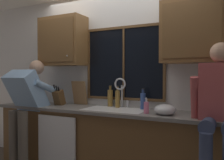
{
  "coord_description": "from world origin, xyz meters",
  "views": [
    {
      "loc": [
        1.39,
        -3.0,
        1.36
      ],
      "look_at": [
        0.03,
        -0.3,
        1.3
      ],
      "focal_mm": 37.81,
      "sensor_mm": 36.0,
      "label": 1
    }
  ],
  "objects_px": {
    "person_sitting_on_counter": "(220,102)",
    "soap_dispenser": "(146,107)",
    "bottle_tall_clear": "(118,98)",
    "bottle_green_glass": "(143,101)",
    "knife_block": "(59,98)",
    "mixing_bowl": "(165,110)",
    "bottle_amber_small": "(110,98)",
    "cutting_board": "(79,93)",
    "person_standing": "(26,103)"
  },
  "relations": [
    {
      "from": "bottle_amber_small",
      "to": "knife_block",
      "type": "bearing_deg",
      "value": -164.92
    },
    {
      "from": "bottle_tall_clear",
      "to": "bottle_amber_small",
      "type": "bearing_deg",
      "value": 156.9
    },
    {
      "from": "person_standing",
      "to": "bottle_tall_clear",
      "type": "distance_m",
      "value": 1.28
    },
    {
      "from": "person_standing",
      "to": "cutting_board",
      "type": "height_order",
      "value": "person_standing"
    },
    {
      "from": "person_standing",
      "to": "person_sitting_on_counter",
      "type": "relative_size",
      "value": 1.25
    },
    {
      "from": "cutting_board",
      "to": "bottle_tall_clear",
      "type": "relative_size",
      "value": 1.19
    },
    {
      "from": "bottle_tall_clear",
      "to": "cutting_board",
      "type": "bearing_deg",
      "value": 175.84
    },
    {
      "from": "person_standing",
      "to": "cutting_board",
      "type": "relative_size",
      "value": 4.43
    },
    {
      "from": "soap_dispenser",
      "to": "bottle_tall_clear",
      "type": "bearing_deg",
      "value": 150.52
    },
    {
      "from": "person_sitting_on_counter",
      "to": "soap_dispenser",
      "type": "distance_m",
      "value": 0.8
    },
    {
      "from": "knife_block",
      "to": "mixing_bowl",
      "type": "relative_size",
      "value": 1.32
    },
    {
      "from": "person_standing",
      "to": "person_sitting_on_counter",
      "type": "xyz_separation_m",
      "value": [
        2.45,
        0.05,
        0.14
      ]
    },
    {
      "from": "knife_block",
      "to": "soap_dispenser",
      "type": "xyz_separation_m",
      "value": [
        1.39,
        -0.14,
        -0.04
      ]
    },
    {
      "from": "mixing_bowl",
      "to": "bottle_green_glass",
      "type": "height_order",
      "value": "bottle_green_glass"
    },
    {
      "from": "person_sitting_on_counter",
      "to": "soap_dispenser",
      "type": "relative_size",
      "value": 6.83
    },
    {
      "from": "knife_block",
      "to": "bottle_tall_clear",
      "type": "height_order",
      "value": "knife_block"
    },
    {
      "from": "person_standing",
      "to": "soap_dispenser",
      "type": "bearing_deg",
      "value": 7.01
    },
    {
      "from": "mixing_bowl",
      "to": "bottle_amber_small",
      "type": "bearing_deg",
      "value": 158.84
    },
    {
      "from": "knife_block",
      "to": "bottle_tall_clear",
      "type": "xyz_separation_m",
      "value": [
        0.89,
        0.14,
        0.01
      ]
    },
    {
      "from": "knife_block",
      "to": "bottle_amber_small",
      "type": "bearing_deg",
      "value": 15.08
    },
    {
      "from": "cutting_board",
      "to": "person_sitting_on_counter",
      "type": "bearing_deg",
      "value": -14.1
    },
    {
      "from": "person_sitting_on_counter",
      "to": "bottle_green_glass",
      "type": "distance_m",
      "value": 1.02
    },
    {
      "from": "person_standing",
      "to": "soap_dispenser",
      "type": "relative_size",
      "value": 8.55
    },
    {
      "from": "bottle_green_glass",
      "to": "person_standing",
      "type": "bearing_deg",
      "value": -161.93
    },
    {
      "from": "bottle_green_glass",
      "to": "bottle_amber_small",
      "type": "bearing_deg",
      "value": 174.42
    },
    {
      "from": "mixing_bowl",
      "to": "bottle_tall_clear",
      "type": "height_order",
      "value": "bottle_tall_clear"
    },
    {
      "from": "mixing_bowl",
      "to": "person_standing",
      "type": "bearing_deg",
      "value": -173.41
    },
    {
      "from": "knife_block",
      "to": "bottle_tall_clear",
      "type": "relative_size",
      "value": 1.08
    },
    {
      "from": "bottle_tall_clear",
      "to": "bottle_green_glass",
      "type": "bearing_deg",
      "value": 1.95
    },
    {
      "from": "bottle_amber_small",
      "to": "cutting_board",
      "type": "bearing_deg",
      "value": -178.48
    },
    {
      "from": "person_sitting_on_counter",
      "to": "cutting_board",
      "type": "distance_m",
      "value": 1.98
    },
    {
      "from": "bottle_green_glass",
      "to": "soap_dispenser",
      "type": "bearing_deg",
      "value": -64.02
    },
    {
      "from": "cutting_board",
      "to": "bottle_amber_small",
      "type": "xyz_separation_m",
      "value": [
        0.51,
        0.01,
        -0.05
      ]
    },
    {
      "from": "person_standing",
      "to": "bottle_tall_clear",
      "type": "relative_size",
      "value": 5.28
    },
    {
      "from": "person_sitting_on_counter",
      "to": "knife_block",
      "type": "bearing_deg",
      "value": 172.18
    },
    {
      "from": "knife_block",
      "to": "cutting_board",
      "type": "xyz_separation_m",
      "value": [
        0.23,
        0.19,
        0.07
      ]
    },
    {
      "from": "bottle_green_glass",
      "to": "bottle_amber_small",
      "type": "relative_size",
      "value": 0.9
    },
    {
      "from": "person_standing",
      "to": "knife_block",
      "type": "height_order",
      "value": "person_standing"
    },
    {
      "from": "person_sitting_on_counter",
      "to": "cutting_board",
      "type": "bearing_deg",
      "value": 165.9
    },
    {
      "from": "knife_block",
      "to": "soap_dispenser",
      "type": "bearing_deg",
      "value": -5.89
    },
    {
      "from": "soap_dispenser",
      "to": "bottle_amber_small",
      "type": "bearing_deg",
      "value": 151.88
    },
    {
      "from": "person_standing",
      "to": "bottle_tall_clear",
      "type": "bearing_deg",
      "value": 22.52
    },
    {
      "from": "bottle_tall_clear",
      "to": "bottle_amber_small",
      "type": "distance_m",
      "value": 0.16
    },
    {
      "from": "knife_block",
      "to": "bottle_green_glass",
      "type": "xyz_separation_m",
      "value": [
        1.24,
        0.15,
        0.0
      ]
    },
    {
      "from": "person_sitting_on_counter",
      "to": "mixing_bowl",
      "type": "distance_m",
      "value": 0.6
    },
    {
      "from": "bottle_green_glass",
      "to": "bottle_tall_clear",
      "type": "relative_size",
      "value": 0.9
    },
    {
      "from": "soap_dispenser",
      "to": "mixing_bowl",
      "type": "bearing_deg",
      "value": 3.32
    },
    {
      "from": "bottle_amber_small",
      "to": "bottle_green_glass",
      "type": "bearing_deg",
      "value": -5.58
    },
    {
      "from": "cutting_board",
      "to": "bottle_amber_small",
      "type": "relative_size",
      "value": 1.19
    },
    {
      "from": "person_sitting_on_counter",
      "to": "bottle_tall_clear",
      "type": "xyz_separation_m",
      "value": [
        -1.27,
        0.44,
        -0.06
      ]
    }
  ]
}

